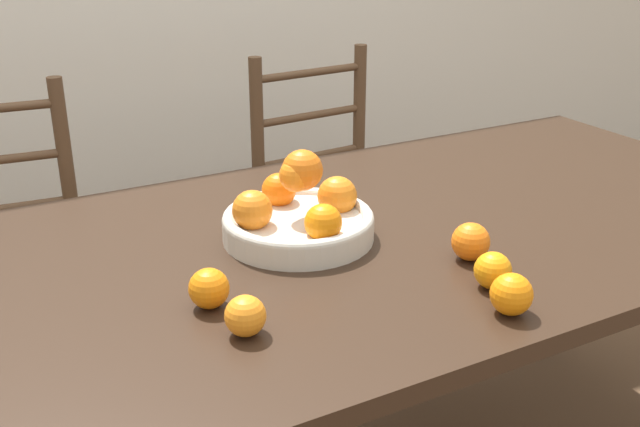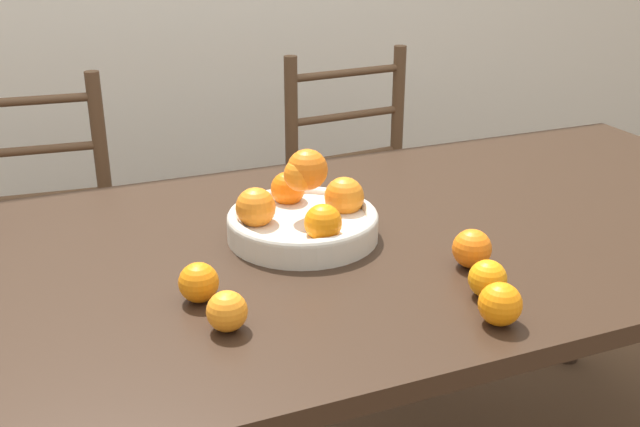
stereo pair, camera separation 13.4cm
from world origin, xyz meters
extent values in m
cube|color=black|center=(0.00, 0.00, 0.73)|extent=(1.95, 0.93, 0.03)
cylinder|color=black|center=(0.90, 0.38, 0.36)|extent=(0.07, 0.07, 0.71)
cylinder|color=beige|center=(-0.13, 0.04, 0.77)|extent=(0.29, 0.29, 0.04)
torus|color=beige|center=(-0.13, 0.04, 0.79)|extent=(0.29, 0.29, 0.02)
sphere|color=orange|center=(-0.04, 0.04, 0.81)|extent=(0.08, 0.08, 0.08)
sphere|color=orange|center=(-0.13, 0.13, 0.82)|extent=(0.07, 0.07, 0.07)
sphere|color=orange|center=(-0.22, 0.04, 0.82)|extent=(0.08, 0.08, 0.08)
sphere|color=orange|center=(-0.13, -0.06, 0.81)|extent=(0.07, 0.07, 0.07)
sphere|color=orange|center=(-0.12, 0.04, 0.88)|extent=(0.08, 0.08, 0.08)
sphere|color=orange|center=(-0.14, 0.03, 0.88)|extent=(0.06, 0.06, 0.06)
sphere|color=orange|center=(0.03, -0.38, 0.78)|extent=(0.07, 0.07, 0.07)
sphere|color=orange|center=(0.10, -0.20, 0.78)|extent=(0.07, 0.07, 0.07)
sphere|color=orange|center=(-0.38, -0.13, 0.78)|extent=(0.07, 0.07, 0.07)
sphere|color=orange|center=(0.06, -0.30, 0.78)|extent=(0.06, 0.06, 0.06)
sphere|color=orange|center=(-0.36, -0.24, 0.78)|extent=(0.06, 0.06, 0.06)
cylinder|color=#513823|center=(-0.45, 0.51, 0.22)|extent=(0.04, 0.04, 0.45)
cylinder|color=#513823|center=(-0.41, 0.86, 0.47)|extent=(0.04, 0.04, 0.93)
cube|color=#513823|center=(-0.62, 0.70, 0.47)|extent=(0.46, 0.44, 0.04)
cylinder|color=#513823|center=(-0.60, 0.88, 0.59)|extent=(0.38, 0.06, 0.02)
cylinder|color=#513823|center=(-0.60, 0.88, 0.73)|extent=(0.38, 0.06, 0.02)
cylinder|color=#513823|center=(-0.60, 0.88, 0.86)|extent=(0.38, 0.06, 0.02)
cylinder|color=#513823|center=(0.18, 0.51, 0.22)|extent=(0.04, 0.04, 0.45)
cylinder|color=#513823|center=(0.56, 0.54, 0.22)|extent=(0.04, 0.04, 0.45)
cylinder|color=#513823|center=(0.15, 0.87, 0.47)|extent=(0.04, 0.04, 0.93)
cylinder|color=#513823|center=(0.53, 0.90, 0.47)|extent=(0.04, 0.04, 0.93)
cube|color=#513823|center=(0.36, 0.70, 0.47)|extent=(0.45, 0.43, 0.04)
cylinder|color=#513823|center=(0.34, 0.88, 0.59)|extent=(0.38, 0.05, 0.02)
cylinder|color=#513823|center=(0.34, 0.88, 0.73)|extent=(0.38, 0.05, 0.02)
cylinder|color=#513823|center=(0.34, 0.88, 0.86)|extent=(0.38, 0.05, 0.02)
camera|label=1|loc=(-0.72, -1.14, 1.34)|focal=42.00mm
camera|label=2|loc=(-0.60, -1.20, 1.34)|focal=42.00mm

